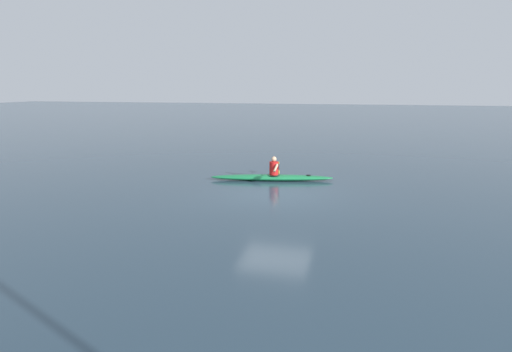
# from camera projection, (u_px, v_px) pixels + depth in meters

# --- Properties ---
(ground_plane) EXTENTS (160.00, 160.00, 0.00)m
(ground_plane) POSITION_uv_depth(u_px,v_px,m) (276.00, 194.00, 15.38)
(ground_plane) COLOR #283D4C
(kayak) EXTENTS (4.94, 1.59, 0.24)m
(kayak) POSITION_uv_depth(u_px,v_px,m) (272.00, 178.00, 17.52)
(kayak) COLOR #19723F
(kayak) RESTS_ON ground
(kayaker) EXTENTS (0.63, 2.27, 0.74)m
(kayaker) POSITION_uv_depth(u_px,v_px,m) (274.00, 167.00, 17.43)
(kayaker) COLOR red
(kayaker) RESTS_ON kayak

